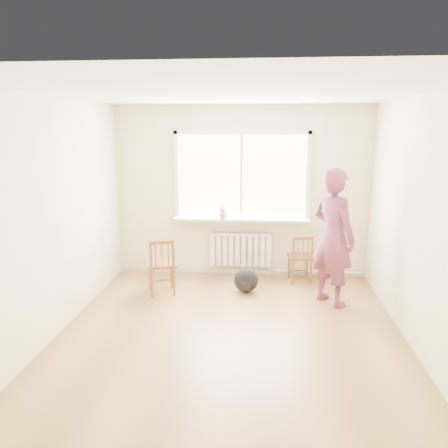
% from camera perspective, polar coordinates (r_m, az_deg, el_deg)
% --- Properties ---
extents(floor, '(4.50, 4.50, 0.00)m').
position_cam_1_polar(floor, '(5.19, 0.78, -14.49)').
color(floor, olive).
rests_on(floor, ground).
extents(ceiling, '(4.50, 4.50, 0.00)m').
position_cam_1_polar(ceiling, '(4.63, 0.88, 16.78)').
color(ceiling, white).
rests_on(ceiling, back_wall).
extents(back_wall, '(4.00, 0.01, 2.70)m').
position_cam_1_polar(back_wall, '(6.94, 2.30, 4.18)').
color(back_wall, beige).
rests_on(back_wall, ground).
extents(window, '(2.12, 0.05, 1.42)m').
position_cam_1_polar(window, '(6.88, 2.31, 6.72)').
color(window, white).
rests_on(window, back_wall).
extents(windowsill, '(2.15, 0.22, 0.04)m').
position_cam_1_polar(windowsill, '(6.91, 2.22, 0.60)').
color(windowsill, white).
rests_on(windowsill, back_wall).
extents(radiator, '(1.00, 0.12, 0.55)m').
position_cam_1_polar(radiator, '(7.04, 2.19, -3.28)').
color(radiator, white).
rests_on(radiator, back_wall).
extents(heating_pipe, '(1.40, 0.04, 0.04)m').
position_cam_1_polar(heating_pipe, '(7.22, 12.19, -6.14)').
color(heating_pipe, silver).
rests_on(heating_pipe, back_wall).
extents(baseboard, '(4.00, 0.03, 0.08)m').
position_cam_1_polar(baseboard, '(7.23, 2.20, -6.16)').
color(baseboard, beige).
rests_on(baseboard, ground).
extents(chair_left, '(0.51, 0.50, 0.83)m').
position_cam_1_polar(chair_left, '(6.31, -8.14, -5.50)').
color(chair_left, brown).
rests_on(chair_left, floor).
extents(chair_right, '(0.42, 0.41, 0.76)m').
position_cam_1_polar(chair_right, '(6.83, 10.02, -4.46)').
color(chair_right, brown).
rests_on(chair_right, floor).
extents(person, '(0.77, 0.80, 1.85)m').
position_cam_1_polar(person, '(5.99, 14.07, -1.69)').
color(person, '#B73D4B').
rests_on(person, floor).
extents(cat, '(0.16, 0.37, 0.24)m').
position_cam_1_polar(cat, '(6.82, -0.12, 1.47)').
color(cat, beige).
rests_on(cat, windowsill).
extents(backpack, '(0.37, 0.29, 0.35)m').
position_cam_1_polar(backpack, '(6.41, 2.90, -7.35)').
color(backpack, black).
rests_on(backpack, floor).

